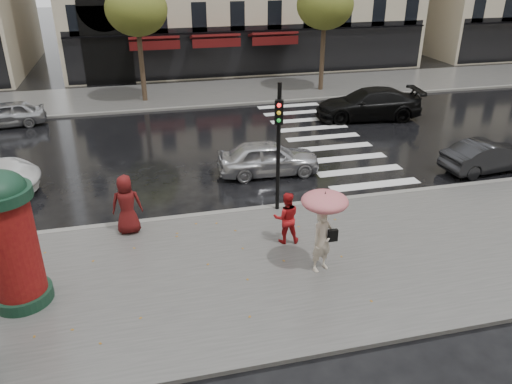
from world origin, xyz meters
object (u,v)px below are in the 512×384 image
object	(u,v)px
woman_umbrella	(324,219)
car_black	(368,104)
car_silver	(268,158)
morris_column	(8,235)
car_far_silver	(6,114)
car_darkgrey	(488,156)
man_burgundy	(127,204)
woman_red	(286,218)
traffic_light	(279,136)

from	to	relation	value
woman_umbrella	car_black	distance (m)	14.84
car_silver	car_black	distance (m)	9.16
morris_column	woman_umbrella	bearing A→B (deg)	-3.57
car_far_silver	car_darkgrey	bearing A→B (deg)	54.20
car_silver	car_darkgrey	bearing A→B (deg)	-99.54
man_burgundy	car_silver	bearing A→B (deg)	-143.44
woman_red	man_burgundy	size ratio (longest dim) A/B	0.85
car_black	car_silver	bearing A→B (deg)	-42.99
woman_umbrella	car_black	bearing A→B (deg)	59.95
woman_umbrella	car_silver	world-z (taller)	woman_umbrella
car_darkgrey	car_black	bearing A→B (deg)	5.93
morris_column	car_darkgrey	xyz separation A→B (m)	(16.72, 4.67, -1.38)
car_darkgrey	car_black	world-z (taller)	car_black
traffic_light	car_far_silver	xyz separation A→B (m)	(-10.71, 12.28, -2.11)
morris_column	car_silver	xyz separation A→B (m)	(8.08, 6.48, -1.33)
woman_red	morris_column	xyz separation A→B (m)	(-7.20, -1.15, 1.09)
car_black	woman_red	bearing A→B (deg)	-28.06
car_silver	car_far_silver	distance (m)	14.42
woman_umbrella	car_far_silver	size ratio (longest dim) A/B	0.64
car_silver	car_far_silver	bearing A→B (deg)	53.80
car_silver	car_far_silver	xyz separation A→B (m)	(-11.28, 8.98, -0.05)
woman_umbrella	car_darkgrey	world-z (taller)	woman_umbrella
woman_umbrella	morris_column	world-z (taller)	morris_column
car_black	car_darkgrey	bearing A→B (deg)	18.95
morris_column	car_silver	world-z (taller)	morris_column
man_burgundy	car_far_silver	bearing A→B (deg)	-62.18
woman_red	car_darkgrey	distance (m)	10.15
woman_umbrella	woman_red	xyz separation A→B (m)	(-0.51, 1.63, -0.76)
traffic_light	car_darkgrey	distance (m)	9.56
man_burgundy	morris_column	bearing A→B (deg)	50.38
man_burgundy	traffic_light	xyz separation A→B (m)	(4.88, 0.32, 1.67)
man_burgundy	morris_column	world-z (taller)	morris_column
man_burgundy	car_silver	distance (m)	6.55
morris_column	car_silver	bearing A→B (deg)	38.74
car_darkgrey	car_far_silver	distance (m)	22.65
woman_red	car_black	size ratio (longest dim) A/B	0.29
morris_column	car_black	world-z (taller)	morris_column
woman_red	traffic_light	world-z (taller)	traffic_light
car_black	car_far_silver	bearing A→B (deg)	-92.43
woman_umbrella	car_far_silver	world-z (taller)	woman_umbrella
morris_column	man_burgundy	bearing A→B (deg)	47.40
man_burgundy	car_far_silver	world-z (taller)	man_burgundy
man_burgundy	traffic_light	size ratio (longest dim) A/B	0.44
car_darkgrey	morris_column	bearing A→B (deg)	99.83
car_black	woman_umbrella	bearing A→B (deg)	-22.80
traffic_light	car_far_silver	size ratio (longest dim) A/B	1.16
traffic_light	car_silver	xyz separation A→B (m)	(0.57, 3.30, -2.06)
traffic_light	car_black	size ratio (longest dim) A/B	0.79
car_silver	car_black	world-z (taller)	car_black
morris_column	car_far_silver	distance (m)	15.85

